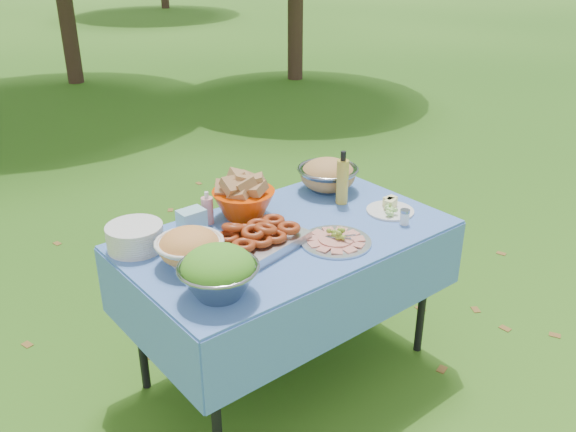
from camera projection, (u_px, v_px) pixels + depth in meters
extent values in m
plane|color=#133A0A|center=(288.00, 367.00, 3.08)|extent=(80.00, 80.00, 0.00)
cube|color=#80C3F6|center=(288.00, 304.00, 2.92)|extent=(1.46, 0.86, 0.76)
cylinder|color=silver|center=(135.00, 237.00, 2.60)|extent=(0.28, 0.28, 0.11)
cube|color=#8FC8DA|center=(192.00, 221.00, 2.75)|extent=(0.12, 0.09, 0.11)
cylinder|color=pink|center=(207.00, 208.00, 2.82)|extent=(0.07, 0.07, 0.16)
cube|color=#B2B3B7|center=(260.00, 237.00, 2.62)|extent=(0.43, 0.34, 0.09)
cylinder|color=silver|center=(336.00, 236.00, 2.65)|extent=(0.37, 0.37, 0.07)
cylinder|color=gold|center=(342.00, 178.00, 3.00)|extent=(0.07, 0.07, 0.27)
cylinder|color=silver|center=(390.00, 206.00, 2.95)|extent=(0.24, 0.24, 0.06)
cylinder|color=white|center=(405.00, 217.00, 2.82)|extent=(0.06, 0.06, 0.07)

